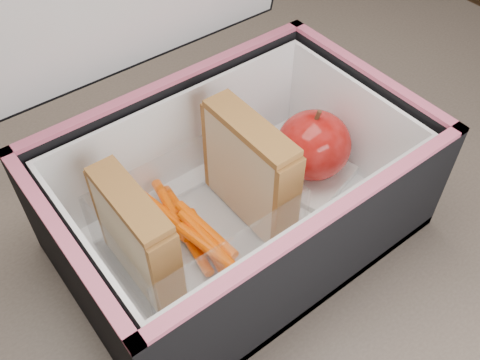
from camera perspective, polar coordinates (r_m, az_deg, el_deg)
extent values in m
cube|color=brown|center=(0.53, 1.01, -11.37)|extent=(1.20, 0.80, 0.03)
cube|color=#382D26|center=(1.23, 10.79, 4.33)|extent=(0.05, 0.05, 0.72)
cube|color=tan|center=(0.46, -11.76, -6.70)|extent=(0.01, 0.09, 0.10)
cube|color=#CF646B|center=(0.47, -10.83, -6.52)|extent=(0.01, 0.09, 0.09)
cube|color=tan|center=(0.46, -10.04, -5.75)|extent=(0.01, 0.09, 0.10)
cube|color=brown|center=(0.42, -11.88, -2.00)|extent=(0.03, 0.10, 0.01)
cube|color=tan|center=(0.50, 0.24, 0.37)|extent=(0.01, 0.10, 0.11)
cube|color=#CF646B|center=(0.50, 1.03, 0.48)|extent=(0.01, 0.10, 0.10)
cube|color=tan|center=(0.50, 1.81, 1.25)|extent=(0.01, 0.10, 0.11)
cube|color=brown|center=(0.46, 1.13, 5.64)|extent=(0.03, 0.10, 0.01)
cylinder|color=#F05900|center=(0.51, -5.28, -6.63)|extent=(0.02, 0.08, 0.01)
cylinder|color=#F05900|center=(0.52, -7.65, -3.80)|extent=(0.02, 0.08, 0.01)
cylinder|color=#F05900|center=(0.48, -3.53, -6.41)|extent=(0.01, 0.08, 0.01)
cylinder|color=#F05900|center=(0.51, -3.58, -6.50)|extent=(0.03, 0.08, 0.01)
cylinder|color=#F05900|center=(0.52, -7.33, -3.13)|extent=(0.02, 0.08, 0.01)
cylinder|color=#F05900|center=(0.48, -3.10, -7.49)|extent=(0.02, 0.08, 0.01)
cylinder|color=#F05900|center=(0.52, -6.74, -5.38)|extent=(0.02, 0.08, 0.01)
cylinder|color=#F05900|center=(0.50, -3.87, -6.44)|extent=(0.01, 0.08, 0.01)
cylinder|color=#F05900|center=(0.49, -3.66, -5.28)|extent=(0.02, 0.08, 0.01)
cylinder|color=#F05900|center=(0.53, -6.06, -3.69)|extent=(0.02, 0.08, 0.01)
cube|color=white|center=(0.58, 7.05, 0.72)|extent=(0.10, 0.10, 0.01)
ellipsoid|color=#880400|center=(0.55, 7.87, 3.71)|extent=(0.10, 0.10, 0.07)
cylinder|color=#492B1A|center=(0.52, 8.30, 6.81)|extent=(0.01, 0.01, 0.01)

